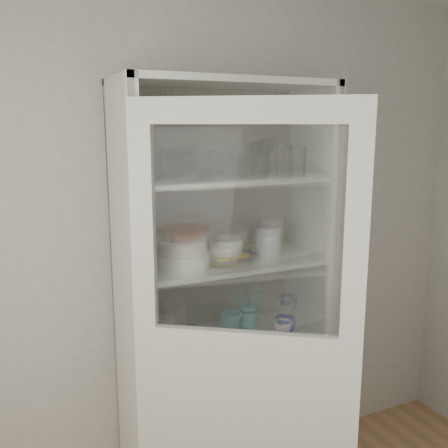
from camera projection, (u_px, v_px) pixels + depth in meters
name	position (u px, v px, depth m)	size (l,w,h in m)	color
wall_back	(170.00, 245.00, 2.52)	(3.60, 0.02, 2.60)	#AEA899
pantry_cabinet	(219.00, 317.00, 2.53)	(1.00, 0.45, 2.10)	silver
cupboard_door	(245.00, 384.00, 2.01)	(0.77, 0.54, 2.00)	silver
tumbler_0	(147.00, 167.00, 2.02)	(0.07, 0.07, 0.14)	silver
tumbler_1	(202.00, 166.00, 2.11)	(0.07, 0.07, 0.13)	silver
tumbler_2	(216.00, 164.00, 2.15)	(0.07, 0.07, 0.14)	silver
tumbler_3	(261.00, 161.00, 2.26)	(0.08, 0.08, 0.15)	silver
tumbler_4	(240.00, 162.00, 2.20)	(0.08, 0.08, 0.15)	silver
tumbler_5	(299.00, 162.00, 2.34)	(0.07, 0.07, 0.14)	silver
tumbler_6	(284.00, 161.00, 2.29)	(0.07, 0.07, 0.15)	silver
tumbler_7	(175.00, 164.00, 2.22)	(0.06, 0.06, 0.13)	silver
tumbler_8	(155.00, 163.00, 2.18)	(0.07, 0.07, 0.15)	silver
tumbler_9	(207.00, 163.00, 2.29)	(0.07, 0.07, 0.13)	silver
tumbler_10	(205.00, 164.00, 2.27)	(0.06, 0.06, 0.12)	silver
goblet_0	(145.00, 159.00, 2.23)	(0.08, 0.08, 0.18)	silver
goblet_1	(188.00, 157.00, 2.35)	(0.08, 0.08, 0.17)	silver
goblet_2	(256.00, 155.00, 2.52)	(0.08, 0.08, 0.17)	silver
goblet_3	(266.00, 153.00, 2.54)	(0.08, 0.08, 0.19)	silver
plate_stack_front	(183.00, 260.00, 2.26)	(0.24, 0.24, 0.07)	white
plate_stack_back	(168.00, 251.00, 2.42)	(0.20, 0.20, 0.07)	white
cream_bowl	(183.00, 245.00, 2.25)	(0.21, 0.21, 0.07)	silver
terracotta_bowl	(183.00, 233.00, 2.24)	(0.21, 0.21, 0.05)	brown
glass_platter	(226.00, 257.00, 2.40)	(0.33, 0.33, 0.02)	silver
yellow_trivet	(226.00, 254.00, 2.40)	(0.17, 0.17, 0.01)	yellow
white_ramekin	(226.00, 246.00, 2.39)	(0.17, 0.17, 0.07)	white
grey_bowl_stack	(268.00, 240.00, 2.49)	(0.13, 0.13, 0.14)	silver
mug_blue	(285.00, 325.00, 2.52)	(0.11, 0.11, 0.09)	#0F25A3
mug_teal	(231.00, 323.00, 2.53)	(0.11, 0.11, 0.11)	teal
mug_white	(282.00, 329.00, 2.47)	(0.09, 0.09, 0.08)	white
teal_jar	(249.00, 318.00, 2.58)	(0.09, 0.09, 0.11)	teal
measuring_cups	(180.00, 351.00, 2.28)	(0.09, 0.09, 0.04)	#A6A6A8
white_canister	(163.00, 332.00, 2.38)	(0.12, 0.12, 0.14)	white
cream_dish	(195.00, 414.00, 2.46)	(0.21, 0.21, 0.07)	silver
tin_box	(247.00, 399.00, 2.60)	(0.21, 0.15, 0.06)	#AAAAB0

